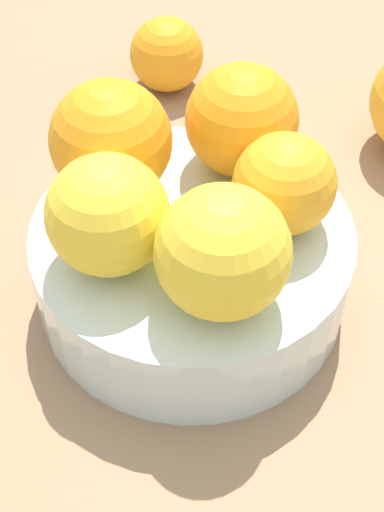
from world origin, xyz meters
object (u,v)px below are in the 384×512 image
Objects in this scene: orange_in_bowl_1 at (285,186)px; orange_in_bowl_3 at (242,120)px; orange_in_bowl_2 at (223,252)px; orange_in_bowl_4 at (107,215)px; orange_loose_0 at (167,54)px; fruit_bowl at (192,264)px; orange_in_bowl_0 at (111,141)px.

orange_in_bowl_3 reaches higher than orange_in_bowl_1.
orange_in_bowl_4 is at bearing -32.71° from orange_in_bowl_2.
orange_in_bowl_4 is at bearing 76.77° from orange_loose_0.
fruit_bowl is 2.85× the size of orange_in_bowl_4.
fruit_bowl is 2.77× the size of orange_in_bowl_3.
orange_in_bowl_3 reaches higher than orange_in_bowl_4.
orange_in_bowl_4 is at bearing 84.62° from orange_in_bowl_0.
orange_loose_0 reaches higher than fruit_bowl.
fruit_bowl is at bearing -80.39° from orange_in_bowl_2.
orange_in_bowl_0 is at bearing 7.71° from orange_in_bowl_3.
orange_in_bowl_2 is 6.82cm from orange_in_bowl_4.
orange_loose_0 is at bearing -80.75° from orange_in_bowl_3.
orange_in_bowl_3 reaches higher than orange_loose_0.
orange_in_bowl_2 is at bearing 48.84° from orange_in_bowl_1.
orange_in_bowl_4 is at bearing 39.18° from orange_in_bowl_3.
orange_loose_0 is (2.87, -17.59, -6.40)cm from orange_in_bowl_3.
orange_in_bowl_2 is at bearing 74.75° from orange_in_bowl_3.
orange_in_bowl_3 is at bearing -140.82° from orange_in_bowl_4.
orange_loose_0 is (4.39, -23.24, -5.90)cm from orange_in_bowl_1.
orange_in_bowl_3 is 1.03× the size of orange_in_bowl_4.
orange_in_bowl_3 is 18.94cm from orange_loose_0.
orange_in_bowl_0 is at bearing -25.32° from orange_in_bowl_1.
orange_loose_0 is at bearing -90.12° from orange_in_bowl_2.
fruit_bowl is 8.13cm from orange_in_bowl_1.
fruit_bowl is 2.70× the size of orange_in_bowl_2.
orange_in_bowl_4 is (5.73, -3.68, -0.19)cm from orange_in_bowl_2.
orange_in_bowl_0 is 20.48cm from orange_loose_0.
orange_in_bowl_2 is (-0.89, 5.26, 6.73)cm from fruit_bowl.
orange_in_bowl_2 reaches higher than orange_in_bowl_1.
orange_in_bowl_0 is at bearing -45.66° from fruit_bowl.
fruit_bowl is at bearing 87.64° from orange_loose_0.
orange_in_bowl_3 reaches higher than fruit_bowl.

